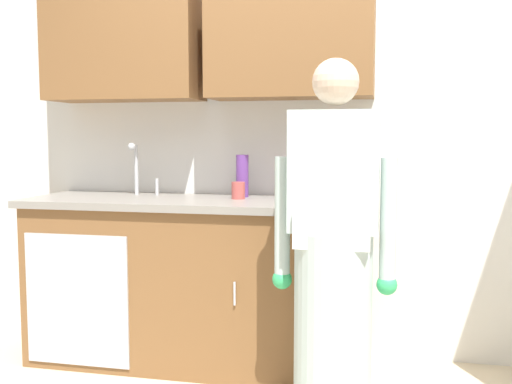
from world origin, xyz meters
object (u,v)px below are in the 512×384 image
at_px(cup_by_sink, 238,190).
at_px(sponge, 346,201).
at_px(bottle_water_short, 293,174).
at_px(bottle_dish_liquid, 242,176).
at_px(bottle_soap, 353,175).
at_px(person_at_sink, 333,274).
at_px(sink, 133,200).

distance_m(cup_by_sink, sponge, 0.62).
bearing_deg(bottle_water_short, sponge, -38.94).
bearing_deg(bottle_dish_liquid, cup_by_sink, -87.65).
bearing_deg(bottle_soap, person_at_sink, -92.28).
distance_m(person_at_sink, cup_by_sink, 0.93).
bearing_deg(cup_by_sink, bottle_soap, 16.36).
bearing_deg(bottle_soap, bottle_dish_liquid, -173.80).
height_order(bottle_soap, bottle_dish_liquid, bottle_soap).
xyz_separation_m(bottle_dish_liquid, cup_by_sink, (0.00, -0.11, -0.07)).
relative_size(bottle_soap, bottle_dish_liquid, 1.08).
height_order(cup_by_sink, sponge, cup_by_sink).
relative_size(sink, cup_by_sink, 5.25).
bearing_deg(bottle_soap, sink, -169.80).
xyz_separation_m(sink, bottle_water_short, (0.91, 0.16, 0.15)).
relative_size(sink, person_at_sink, 0.31).
bearing_deg(sponge, cup_by_sink, 167.75).
bearing_deg(bottle_water_short, sink, -169.84).
height_order(sink, bottle_soap, sink).
distance_m(bottle_dish_liquid, cup_by_sink, 0.14).
xyz_separation_m(bottle_dish_liquid, sponge, (0.61, -0.25, -0.11)).
height_order(person_at_sink, cup_by_sink, person_at_sink).
bearing_deg(sponge, bottle_soap, 87.20).
xyz_separation_m(sink, sponge, (1.23, -0.09, 0.03)).
distance_m(sink, bottle_dish_liquid, 0.65).
xyz_separation_m(person_at_sink, sponge, (0.02, 0.52, 0.26)).
bearing_deg(cup_by_sink, sink, -176.28).
distance_m(sink, cup_by_sink, 0.62).
bearing_deg(bottle_dish_liquid, person_at_sink, -52.06).
bearing_deg(person_at_sink, sponge, 88.04).
relative_size(bottle_dish_liquid, cup_by_sink, 2.57).
xyz_separation_m(sink, person_at_sink, (1.21, -0.61, -0.23)).
bearing_deg(cup_by_sink, sponge, -12.25).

